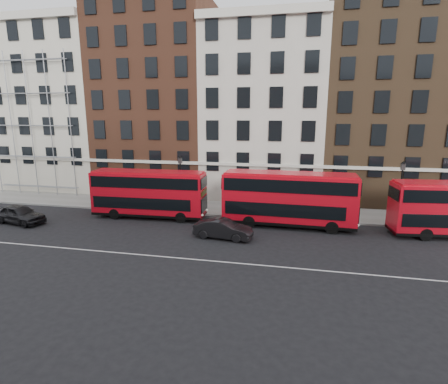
% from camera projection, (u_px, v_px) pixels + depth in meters
% --- Properties ---
extents(ground, '(120.00, 120.00, 0.00)m').
position_uv_depth(ground, '(236.00, 251.00, 24.15)').
color(ground, black).
rests_on(ground, ground).
extents(pavement, '(80.00, 5.00, 0.15)m').
position_uv_depth(pavement, '(255.00, 210.00, 34.15)').
color(pavement, gray).
rests_on(pavement, ground).
extents(kerb, '(80.00, 0.30, 0.16)m').
position_uv_depth(kerb, '(251.00, 217.00, 31.77)').
color(kerb, gray).
rests_on(kerb, ground).
extents(road_centre_line, '(70.00, 0.12, 0.01)m').
position_uv_depth(road_centre_line, '(231.00, 263.00, 22.24)').
color(road_centre_line, white).
rests_on(road_centre_line, ground).
extents(building_terrace, '(64.00, 11.95, 22.00)m').
position_uv_depth(building_terrace, '(262.00, 105.00, 39.05)').
color(building_terrace, beige).
rests_on(building_terrace, ground).
extents(bus_b, '(10.32, 2.80, 4.30)m').
position_uv_depth(bus_b, '(149.00, 193.00, 31.50)').
color(bus_b, red).
rests_on(bus_b, ground).
extents(bus_c, '(10.96, 2.89, 4.58)m').
position_uv_depth(bus_c, '(288.00, 198.00, 28.96)').
color(bus_c, red).
rests_on(bus_c, ground).
extents(car_rear, '(5.02, 2.77, 1.62)m').
position_uv_depth(car_rear, '(20.00, 214.00, 30.13)').
color(car_rear, black).
rests_on(car_rear, ground).
extents(car_front, '(4.58, 2.04, 1.46)m').
position_uv_depth(car_front, '(223.00, 229.00, 26.52)').
color(car_front, black).
rests_on(car_front, ground).
extents(lamp_post_left, '(0.44, 0.44, 5.33)m').
position_uv_depth(lamp_post_left, '(181.00, 180.00, 33.20)').
color(lamp_post_left, black).
rests_on(lamp_post_left, pavement).
extents(lamp_post_right, '(0.44, 0.44, 5.33)m').
position_uv_depth(lamp_post_right, '(400.00, 189.00, 29.29)').
color(lamp_post_right, black).
rests_on(lamp_post_right, pavement).
extents(iron_railings, '(6.60, 0.06, 1.00)m').
position_uv_depth(iron_railings, '(257.00, 199.00, 36.13)').
color(iron_railings, black).
rests_on(iron_railings, pavement).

